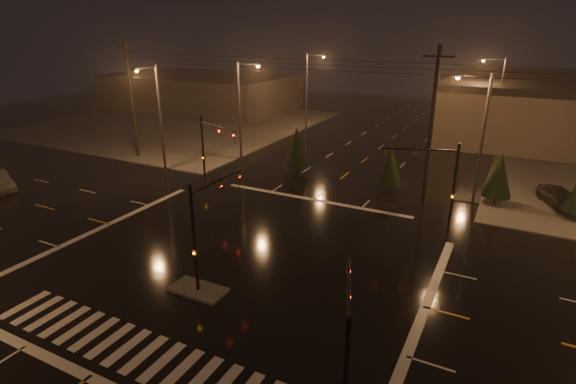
% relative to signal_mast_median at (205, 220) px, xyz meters
% --- Properties ---
extents(ground, '(140.00, 140.00, 0.00)m').
position_rel_signal_mast_median_xyz_m(ground, '(-0.00, 3.07, -3.75)').
color(ground, black).
rests_on(ground, ground).
extents(sidewalk_nw, '(36.00, 36.00, 0.12)m').
position_rel_signal_mast_median_xyz_m(sidewalk_nw, '(-30.00, 33.07, -3.69)').
color(sidewalk_nw, '#4E4B45').
rests_on(sidewalk_nw, ground).
extents(median_island, '(3.00, 1.60, 0.15)m').
position_rel_signal_mast_median_xyz_m(median_island, '(-0.00, -0.93, -3.68)').
color(median_island, '#4E4B45').
rests_on(median_island, ground).
extents(crosswalk, '(15.00, 2.60, 0.01)m').
position_rel_signal_mast_median_xyz_m(crosswalk, '(-0.00, -5.93, -3.75)').
color(crosswalk, beige).
rests_on(crosswalk, ground).
extents(stop_bar_near, '(16.00, 0.50, 0.01)m').
position_rel_signal_mast_median_xyz_m(stop_bar_near, '(-0.00, -7.93, -3.75)').
color(stop_bar_near, beige).
rests_on(stop_bar_near, ground).
extents(stop_bar_far, '(16.00, 0.50, 0.01)m').
position_rel_signal_mast_median_xyz_m(stop_bar_far, '(-0.00, 14.07, -3.75)').
color(stop_bar_far, beige).
rests_on(stop_bar_far, ground).
extents(commercial_block, '(30.00, 18.00, 5.60)m').
position_rel_signal_mast_median_xyz_m(commercial_block, '(-35.00, 45.07, -0.95)').
color(commercial_block, '#413C39').
rests_on(commercial_block, ground).
extents(signal_mast_median, '(0.25, 4.59, 6.00)m').
position_rel_signal_mast_median_xyz_m(signal_mast_median, '(0.00, 0.00, 0.00)').
color(signal_mast_median, black).
rests_on(signal_mast_median, ground).
extents(signal_mast_ne, '(4.84, 1.86, 6.00)m').
position_rel_signal_mast_median_xyz_m(signal_mast_ne, '(9.50, 13.21, 0.04)').
color(signal_mast_ne, black).
rests_on(signal_mast_ne, ground).
extents(signal_mast_nw, '(4.84, 1.86, 6.00)m').
position_rel_signal_mast_median_xyz_m(signal_mast_nw, '(-9.50, 13.21, 0.04)').
color(signal_mast_nw, black).
rests_on(signal_mast_nw, ground).
extents(signal_mast_se, '(1.55, 3.87, 6.00)m').
position_rel_signal_mast_median_xyz_m(signal_mast_se, '(10.23, -6.68, -0.04)').
color(signal_mast_se, black).
rests_on(signal_mast_se, ground).
extents(streetlight_1, '(2.77, 0.32, 10.00)m').
position_rel_signal_mast_median_xyz_m(streetlight_1, '(-11.18, 21.07, 2.05)').
color(streetlight_1, '#38383A').
rests_on(streetlight_1, ground).
extents(streetlight_2, '(2.77, 0.32, 10.00)m').
position_rel_signal_mast_median_xyz_m(streetlight_2, '(-11.18, 37.07, 2.05)').
color(streetlight_2, '#38383A').
rests_on(streetlight_2, ground).
extents(streetlight_3, '(2.77, 0.32, 10.00)m').
position_rel_signal_mast_median_xyz_m(streetlight_3, '(11.18, 19.07, 2.05)').
color(streetlight_3, '#38383A').
rests_on(streetlight_3, ground).
extents(streetlight_4, '(2.77, 0.32, 10.00)m').
position_rel_signal_mast_median_xyz_m(streetlight_4, '(11.18, 39.07, 2.05)').
color(streetlight_4, '#38383A').
rests_on(streetlight_4, ground).
extents(streetlight_5, '(0.32, 2.77, 10.00)m').
position_rel_signal_mast_median_xyz_m(streetlight_5, '(-16.00, 14.26, 2.05)').
color(streetlight_5, '#38383A').
rests_on(streetlight_5, ground).
extents(utility_pole_0, '(2.20, 0.32, 12.00)m').
position_rel_signal_mast_median_xyz_m(utility_pole_0, '(-22.00, 17.07, 2.38)').
color(utility_pole_0, black).
rests_on(utility_pole_0, ground).
extents(utility_pole_1, '(2.20, 0.32, 12.00)m').
position_rel_signal_mast_median_xyz_m(utility_pole_1, '(8.00, 17.07, 2.38)').
color(utility_pole_1, black).
rests_on(utility_pole_1, ground).
extents(conifer_0, '(2.19, 2.19, 4.13)m').
position_rel_signal_mast_median_xyz_m(conifer_0, '(13.03, 19.71, -1.34)').
color(conifer_0, black).
rests_on(conifer_0, ground).
extents(conifer_3, '(2.41, 2.41, 4.47)m').
position_rel_signal_mast_median_xyz_m(conifer_3, '(-4.27, 19.47, -1.17)').
color(conifer_3, black).
rests_on(conifer_3, ground).
extents(conifer_4, '(2.11, 2.11, 3.99)m').
position_rel_signal_mast_median_xyz_m(conifer_4, '(4.78, 18.77, -1.41)').
color(conifer_4, black).
rests_on(conifer_4, ground).
extents(car_parked, '(3.44, 4.77, 1.51)m').
position_rel_signal_mast_median_xyz_m(car_parked, '(17.42, 21.53, -3.00)').
color(car_parked, black).
rests_on(car_parked, ground).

